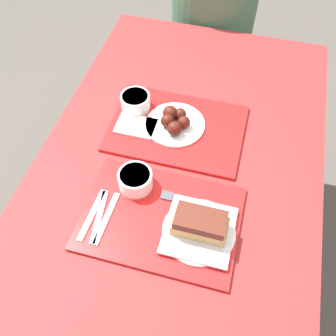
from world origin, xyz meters
TOP-DOWN VIEW (x-y plane):
  - ground_plane at (0.00, 0.00)m, footprint 12.00×12.00m
  - picnic_table at (0.00, 0.00)m, footprint 0.90×1.60m
  - picnic_bench_far at (0.00, 1.02)m, footprint 0.85×0.28m
  - tray_near at (0.00, -0.15)m, footprint 0.44×0.32m
  - tray_far at (-0.04, 0.19)m, footprint 0.44×0.32m
  - bowl_coleslaw_near at (-0.10, -0.07)m, footprint 0.10×0.10m
  - brisket_sandwich_plate at (0.11, -0.17)m, footprint 0.20×0.20m
  - plastic_fork_near at (-0.17, -0.20)m, footprint 0.04×0.17m
  - plastic_knife_near at (-0.15, -0.20)m, footprint 0.02×0.17m
  - plastic_spoon_near at (-0.19, -0.20)m, footprint 0.02×0.17m
  - condiment_packet at (0.00, -0.08)m, footprint 0.04×0.03m
  - bowl_coleslaw_far at (-0.20, 0.24)m, footprint 0.10×0.10m
  - wings_plate_far at (-0.05, 0.19)m, footprint 0.20×0.20m
  - napkin_far at (-0.17, 0.16)m, footprint 0.13×0.09m
  - person_seated_across at (-0.07, 1.02)m, footprint 0.40×0.40m

SIDE VIEW (x-z plane):
  - ground_plane at x=0.00m, z-range 0.00..0.00m
  - picnic_bench_far at x=0.00m, z-range 0.15..0.59m
  - picnic_table at x=0.00m, z-range 0.27..1.00m
  - person_seated_across at x=-0.07m, z-range 0.37..1.03m
  - tray_near at x=0.00m, z-range 0.73..0.74m
  - tray_far at x=-0.04m, z-range 0.73..0.74m
  - plastic_fork_near at x=-0.17m, z-range 0.74..0.75m
  - plastic_knife_near at x=-0.15m, z-range 0.74..0.75m
  - plastic_spoon_near at x=-0.19m, z-range 0.74..0.75m
  - condiment_packet at x=0.00m, z-range 0.74..0.75m
  - napkin_far at x=-0.17m, z-range 0.74..0.75m
  - wings_plate_far at x=-0.05m, z-range 0.73..0.79m
  - brisket_sandwich_plate at x=0.11m, z-range 0.73..0.81m
  - bowl_coleslaw_near at x=-0.10m, z-range 0.74..0.80m
  - bowl_coleslaw_far at x=-0.20m, z-range 0.74..0.80m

